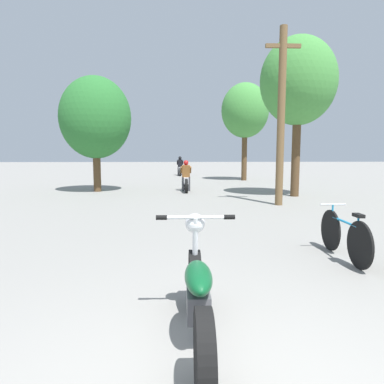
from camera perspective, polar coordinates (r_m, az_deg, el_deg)
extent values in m
cylinder|color=brown|center=(11.39, 14.63, 11.87)|extent=(0.24, 0.24, 5.56)
cube|color=brown|center=(11.80, 14.96, 22.47)|extent=(1.10, 0.10, 0.12)
cylinder|color=#513A23|center=(13.82, 16.93, 6.47)|extent=(0.32, 0.32, 3.46)
ellipsoid|color=#42893D|center=(14.07, 17.30, 17.27)|extent=(2.87, 2.58, 3.30)
cylinder|color=#513A23|center=(21.13, 8.71, 6.41)|extent=(0.32, 0.32, 3.31)
ellipsoid|color=#42893D|center=(21.28, 8.84, 13.29)|extent=(2.84, 2.55, 3.26)
cylinder|color=#513A23|center=(15.43, -15.57, 4.19)|extent=(0.32, 0.32, 2.22)
ellipsoid|color=#286B2D|center=(15.49, -15.81, 11.85)|extent=(3.03, 2.73, 3.48)
cylinder|color=black|center=(3.81, 0.45, -14.45)|extent=(0.12, 0.65, 0.65)
cylinder|color=black|center=(2.56, 2.01, -25.68)|extent=(0.12, 0.65, 0.65)
ellipsoid|color=#0C4723|center=(3.06, 1.06, -13.97)|extent=(0.24, 0.71, 0.20)
cube|color=#4C4C51|center=(3.15, 1.05, -18.15)|extent=(0.20, 0.36, 0.24)
cylinder|color=silver|center=(3.61, 0.52, -9.61)|extent=(0.06, 0.23, 0.74)
cylinder|color=silver|center=(3.44, 0.60, -4.24)|extent=(0.68, 0.04, 0.04)
cylinder|color=black|center=(3.44, -5.11, -4.26)|extent=(0.11, 0.05, 0.05)
cylinder|color=black|center=(3.47, 6.25, -4.17)|extent=(0.11, 0.05, 0.05)
sphere|color=silver|center=(3.54, 0.53, -5.24)|extent=(0.21, 0.21, 0.21)
cylinder|color=black|center=(15.85, -1.06, 1.55)|extent=(0.12, 0.60, 0.60)
cylinder|color=black|center=(14.33, -0.95, 1.01)|extent=(0.12, 0.60, 0.60)
cube|color=silver|center=(15.07, -1.01, 1.97)|extent=(0.20, 0.97, 0.28)
cylinder|color=silver|center=(15.70, -1.06, 3.87)|extent=(0.50, 0.03, 0.03)
cylinder|color=#38383D|center=(15.04, -1.50, 1.31)|extent=(0.11, 0.11, 0.62)
cylinder|color=#38383D|center=(15.04, -0.51, 1.32)|extent=(0.11, 0.11, 0.62)
cube|color=brown|center=(15.03, -1.01, 3.49)|extent=(0.34, 0.27, 0.54)
cylinder|color=brown|center=(15.18, -1.78, 3.71)|extent=(0.08, 0.43, 0.33)
cylinder|color=brown|center=(15.19, -0.27, 3.72)|extent=(0.08, 0.43, 0.33)
sphere|color=#B21919|center=(15.05, -1.02, 4.90)|extent=(0.22, 0.22, 0.22)
cylinder|color=black|center=(26.20, -2.01, 3.55)|extent=(0.12, 0.61, 0.61)
cylinder|color=black|center=(24.75, -2.00, 3.38)|extent=(0.12, 0.61, 0.61)
cube|color=silver|center=(25.47, -2.01, 3.87)|extent=(0.20, 0.93, 0.28)
cylinder|color=silver|center=(26.07, -2.02, 4.98)|extent=(0.50, 0.03, 0.03)
cylinder|color=#38383D|center=(25.43, -2.30, 3.48)|extent=(0.11, 0.11, 0.62)
cylinder|color=#38383D|center=(25.43, -1.71, 3.48)|extent=(0.11, 0.11, 0.62)
cube|color=black|center=(25.43, -2.01, 4.81)|extent=(0.34, 0.27, 0.57)
cylinder|color=black|center=(25.59, -2.46, 4.94)|extent=(0.08, 0.45, 0.35)
cylinder|color=black|center=(25.59, -1.56, 4.94)|extent=(0.08, 0.45, 0.35)
sphere|color=black|center=(25.46, -2.02, 5.70)|extent=(0.24, 0.24, 0.24)
cylinder|color=black|center=(6.44, 22.07, -5.91)|extent=(0.04, 0.71, 0.71)
cylinder|color=black|center=(5.59, 26.18, -7.96)|extent=(0.04, 0.71, 0.71)
cylinder|color=#197FB2|center=(5.96, 24.09, -4.55)|extent=(0.04, 0.78, 0.04)
cylinder|color=#197FB2|center=(5.61, 25.90, -5.67)|extent=(0.03, 0.03, 0.42)
cube|color=black|center=(5.57, 26.01, -3.54)|extent=(0.10, 0.20, 0.05)
cylinder|color=#197FB2|center=(6.35, 22.35, -3.98)|extent=(0.03, 0.03, 0.46)
cylinder|color=silver|center=(6.31, 22.44, -1.92)|extent=(0.44, 0.03, 0.03)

